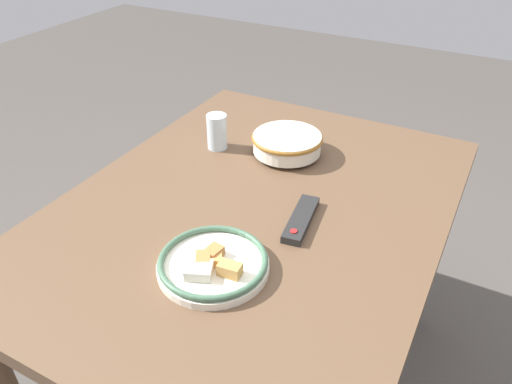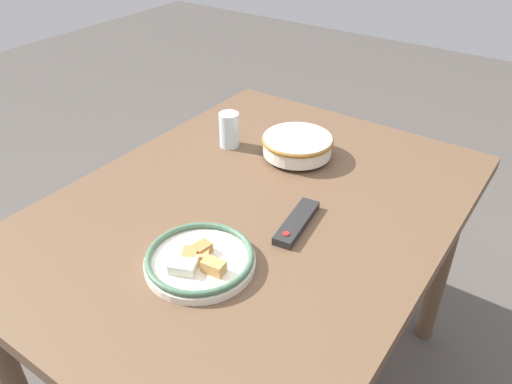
# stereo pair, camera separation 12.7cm
# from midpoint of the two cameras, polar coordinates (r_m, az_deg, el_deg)

# --- Properties ---
(dining_table) EXTENTS (1.25, 0.94, 0.76)m
(dining_table) POSITION_cam_midpoint_polar(r_m,az_deg,el_deg) (1.34, 2.41, -4.61)
(dining_table) COLOR brown
(dining_table) RESTS_ON ground_plane
(noodle_bowl) EXTENTS (0.21, 0.21, 0.07)m
(noodle_bowl) POSITION_cam_midpoint_polar(r_m,az_deg,el_deg) (1.49, 7.21, 5.28)
(noodle_bowl) COLOR silver
(noodle_bowl) RESTS_ON dining_table
(food_plate) EXTENTS (0.24, 0.24, 0.05)m
(food_plate) POSITION_cam_midpoint_polar(r_m,az_deg,el_deg) (1.09, -3.13, -7.86)
(food_plate) COLOR silver
(food_plate) RESTS_ON dining_table
(tv_remote) EXTENTS (0.19, 0.07, 0.02)m
(tv_remote) POSITION_cam_midpoint_polar(r_m,az_deg,el_deg) (1.22, 7.69, -3.57)
(tv_remote) COLOR black
(tv_remote) RESTS_ON dining_table
(drinking_glass) EXTENTS (0.06, 0.06, 0.11)m
(drinking_glass) POSITION_cam_midpoint_polar(r_m,az_deg,el_deg) (1.53, -0.69, 7.05)
(drinking_glass) COLOR silver
(drinking_glass) RESTS_ON dining_table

